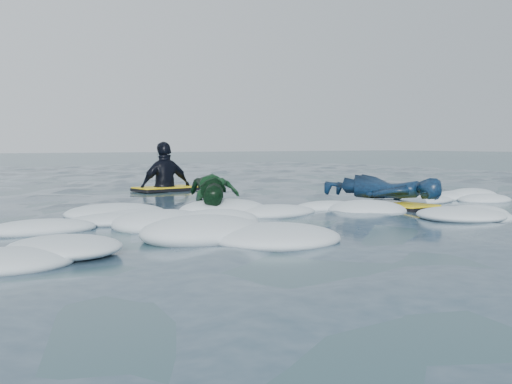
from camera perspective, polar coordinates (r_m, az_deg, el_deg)
ground at (r=6.56m, az=0.51°, el=-3.78°), size 120.00×120.00×0.00m
foam_band at (r=7.45m, az=-3.75°, el=-2.82°), size 12.00×3.10×0.30m
prone_woman_unit at (r=9.42m, az=11.40°, el=0.05°), size 1.17×1.87×0.46m
prone_child_unit at (r=8.39m, az=-3.66°, el=-0.18°), size 1.17×1.47×0.52m
waiting_rider_unit at (r=12.56m, az=-8.06°, el=0.32°), size 1.28×0.81×1.81m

